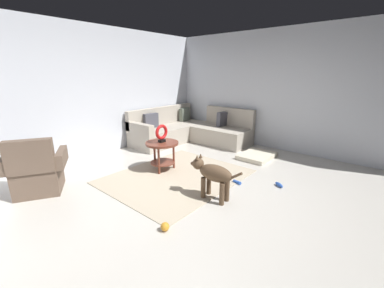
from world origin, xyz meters
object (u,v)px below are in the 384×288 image
side_table (162,149)px  dog_toy_bone (279,185)px  armchair (37,173)px  dog_bed_mat (257,156)px  dog_toy_ball (165,227)px  dog_toy_rope (237,182)px  sectional_couch (189,131)px  torus_sculpture (162,133)px  dog (213,174)px

side_table → dog_toy_bone: bearing=-69.5°
armchair → dog_toy_bone: 3.72m
dog_bed_mat → dog_toy_ball: (-3.02, -0.34, 0.01)m
dog_toy_bone → dog_toy_rope: bearing=120.9°
side_table → dog_toy_rope: bearing=-74.4°
dog_bed_mat → dog_toy_ball: size_ratio=7.69×
sectional_couch → side_table: bearing=-153.2°
armchair → sectional_couch: bearing=32.1°
sectional_couch → armchair: same height
dog_toy_rope → dog_toy_bone: dog_toy_bone is taller
armchair → dog_toy_rope: (2.21, -2.13, -0.30)m
armchair → torus_sculpture: bearing=7.4°
sectional_couch → side_table: 2.00m
armchair → side_table: bearing=7.4°
armchair → dog: armchair is taller
torus_sculpture → dog_toy_rope: (0.38, -1.37, -0.69)m
side_table → dog_toy_ball: (-1.25, -1.38, -0.37)m
armchair → dog: 2.61m
side_table → dog_bed_mat: size_ratio=0.75×
armchair → dog_toy_rope: size_ratio=7.07×
dog_bed_mat → dog: (-2.05, -0.31, 0.33)m
sectional_couch → dog: size_ratio=2.65×
sectional_couch → armchair: 3.61m
sectional_couch → side_table: size_ratio=3.75×
armchair → dog: size_ratio=1.17×
dog_bed_mat → dog_toy_rope: 1.42m
side_table → dog: (-0.28, -1.35, -0.04)m
dog_toy_rope → dog_toy_bone: bearing=-59.1°
torus_sculpture → dog_toy_bone: (0.72, -1.94, -0.68)m
sectional_couch → armchair: bearing=-177.8°
sectional_couch → dog_toy_ball: size_ratio=21.63×
armchair → dog_bed_mat: armchair is taller
dog → dog_toy_bone: (1.01, -0.59, -0.35)m
dog_bed_mat → armchair: bearing=153.5°
side_table → dog_toy_ball: size_ratio=5.77×
sectional_couch → dog_bed_mat: size_ratio=2.81×
side_table → torus_sculpture: torus_sculpture is taller
dog_toy_ball → torus_sculpture: bearing=47.7°
armchair → dog_bed_mat: size_ratio=1.24×
side_table → dog_toy_ball: 1.90m
sectional_couch → dog_bed_mat: bearing=-90.4°
armchair → dog_bed_mat: bearing=3.4°
sectional_couch → dog_toy_ball: sectional_couch is taller
sectional_couch → dog_toy_bone: sectional_couch is taller
dog_toy_bone → torus_sculpture: bearing=110.5°
torus_sculpture → dog_toy_bone: 2.18m
dog_bed_mat → sectional_couch: bearing=89.6°
side_table → dog_bed_mat: bearing=-30.4°
sectional_couch → dog_bed_mat: 1.95m
dog_toy_bone → dog_bed_mat: bearing=40.7°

